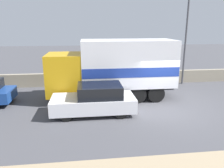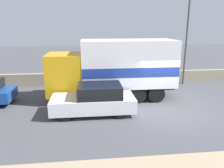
# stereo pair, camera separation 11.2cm
# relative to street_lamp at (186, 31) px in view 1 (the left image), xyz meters

# --- Properties ---
(ground_plane) EXTENTS (80.00, 80.00, 0.00)m
(ground_plane) POSITION_rel_street_lamp_xyz_m (-3.12, -5.21, -4.02)
(ground_plane) COLOR #47474C
(stone_wall_backdrop) EXTENTS (60.00, 0.35, 0.97)m
(stone_wall_backdrop) POSITION_rel_street_lamp_xyz_m (-3.12, 0.48, -3.54)
(stone_wall_backdrop) COLOR gray
(stone_wall_backdrop) RESTS_ON ground_plane
(street_lamp) EXTENTS (0.56, 0.28, 6.94)m
(street_lamp) POSITION_rel_street_lamp_xyz_m (0.00, 0.00, 0.00)
(street_lamp) COLOR #4C4C51
(street_lamp) RESTS_ON ground_plane
(box_truck) EXTENTS (7.59, 2.47, 3.59)m
(box_truck) POSITION_rel_street_lamp_xyz_m (-5.66, -2.82, -2.06)
(box_truck) COLOR gold
(box_truck) RESTS_ON ground_plane
(car_hatchback) EXTENTS (4.21, 1.83, 1.54)m
(car_hatchback) POSITION_rel_street_lamp_xyz_m (-7.03, -5.19, -3.27)
(car_hatchback) COLOR silver
(car_hatchback) RESTS_ON ground_plane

